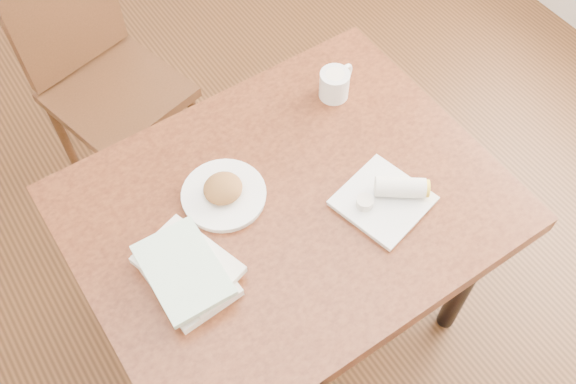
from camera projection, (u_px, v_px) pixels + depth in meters
ground at (288, 315)px, 2.32m from camera, size 4.00×5.00×0.01m
table at (288, 219)px, 1.76m from camera, size 1.11×0.87×0.75m
chair_far at (97, 68)px, 2.24m from camera, size 0.51×0.51×0.95m
plate_scone at (224, 193)px, 1.68m from camera, size 0.22×0.22×0.07m
coffee_mug at (335, 83)px, 1.86m from camera, size 0.13×0.09×0.09m
plate_burrito at (389, 197)px, 1.67m from camera, size 0.25×0.25×0.07m
book_stack at (186, 270)px, 1.54m from camera, size 0.22×0.28×0.07m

